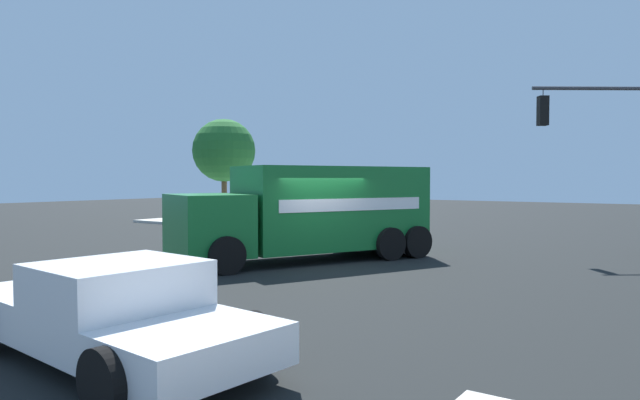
{
  "coord_description": "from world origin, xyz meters",
  "views": [
    {
      "loc": [
        13.36,
        9.51,
        2.47
      ],
      "look_at": [
        -0.89,
        -0.34,
        1.83
      ],
      "focal_mm": 32.17,
      "sensor_mm": 36.0,
      "label": 1
    }
  ],
  "objects_px": {
    "delivery_truck": "(312,211)",
    "pedestrian_near_corner": "(220,205)",
    "traffic_light_primary": "(610,141)",
    "shade_tree_near": "(224,151)",
    "pickup_white": "(110,309)",
    "sedan_tan": "(346,216)"
  },
  "relations": [
    {
      "from": "delivery_truck",
      "to": "pedestrian_near_corner",
      "type": "xyz_separation_m",
      "value": [
        -8.77,
        -12.55,
        -0.47
      ]
    },
    {
      "from": "traffic_light_primary",
      "to": "pedestrian_near_corner",
      "type": "xyz_separation_m",
      "value": [
        -2.28,
        -19.79,
        -2.69
      ]
    },
    {
      "from": "shade_tree_near",
      "to": "pedestrian_near_corner",
      "type": "bearing_deg",
      "value": 37.57
    },
    {
      "from": "pickup_white",
      "to": "shade_tree_near",
      "type": "xyz_separation_m",
      "value": [
        -19.97,
        -17.29,
        3.41
      ]
    },
    {
      "from": "pedestrian_near_corner",
      "to": "pickup_white",
      "type": "bearing_deg",
      "value": 41.18
    },
    {
      "from": "delivery_truck",
      "to": "pickup_white",
      "type": "bearing_deg",
      "value": 19.82
    },
    {
      "from": "traffic_light_primary",
      "to": "delivery_truck",
      "type": "bearing_deg",
      "value": -48.16
    },
    {
      "from": "sedan_tan",
      "to": "traffic_light_primary",
      "type": "bearing_deg",
      "value": 74.43
    },
    {
      "from": "pedestrian_near_corner",
      "to": "delivery_truck",
      "type": "bearing_deg",
      "value": 55.07
    },
    {
      "from": "traffic_light_primary",
      "to": "shade_tree_near",
      "type": "bearing_deg",
      "value": -100.73
    },
    {
      "from": "delivery_truck",
      "to": "pedestrian_near_corner",
      "type": "relative_size",
      "value": 5.26
    },
    {
      "from": "delivery_truck",
      "to": "pickup_white",
      "type": "distance_m",
      "value": 10.12
    },
    {
      "from": "delivery_truck",
      "to": "shade_tree_near",
      "type": "height_order",
      "value": "shade_tree_near"
    },
    {
      "from": "traffic_light_primary",
      "to": "pedestrian_near_corner",
      "type": "relative_size",
      "value": 3.63
    },
    {
      "from": "delivery_truck",
      "to": "shade_tree_near",
      "type": "distance_m",
      "value": 17.59
    },
    {
      "from": "delivery_truck",
      "to": "shade_tree_near",
      "type": "xyz_separation_m",
      "value": [
        -10.48,
        -13.87,
        2.66
      ]
    },
    {
      "from": "pickup_white",
      "to": "shade_tree_near",
      "type": "bearing_deg",
      "value": -139.11
    },
    {
      "from": "sedan_tan",
      "to": "shade_tree_near",
      "type": "distance_m",
      "value": 9.59
    },
    {
      "from": "pickup_white",
      "to": "traffic_light_primary",
      "type": "bearing_deg",
      "value": 166.56
    },
    {
      "from": "pedestrian_near_corner",
      "to": "traffic_light_primary",
      "type": "bearing_deg",
      "value": 83.41
    },
    {
      "from": "shade_tree_near",
      "to": "sedan_tan",
      "type": "bearing_deg",
      "value": 86.15
    },
    {
      "from": "pickup_white",
      "to": "delivery_truck",
      "type": "bearing_deg",
      "value": -160.18
    }
  ]
}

